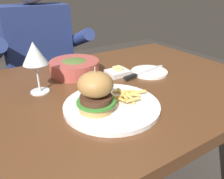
% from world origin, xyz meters
% --- Properties ---
extents(dining_table, '(1.39, 0.79, 0.74)m').
position_xyz_m(dining_table, '(0.00, 0.00, 0.65)').
color(dining_table, '#56331C').
rests_on(dining_table, ground).
extents(main_plate, '(0.29, 0.29, 0.01)m').
position_xyz_m(main_plate, '(0.03, -0.14, 0.75)').
color(main_plate, white).
rests_on(main_plate, dining_table).
extents(burger_sandwich, '(0.11, 0.11, 0.13)m').
position_xyz_m(burger_sandwich, '(-0.02, -0.14, 0.81)').
color(burger_sandwich, tan).
rests_on(burger_sandwich, main_plate).
extents(fries_pile, '(0.13, 0.10, 0.03)m').
position_xyz_m(fries_pile, '(0.09, -0.14, 0.77)').
color(fries_pile, '#EABC5B').
rests_on(fries_pile, main_plate).
extents(wine_glass, '(0.08, 0.08, 0.18)m').
position_xyz_m(wine_glass, '(-0.12, 0.08, 0.87)').
color(wine_glass, silver).
rests_on(wine_glass, dining_table).
extents(bread_plate, '(0.15, 0.15, 0.01)m').
position_xyz_m(bread_plate, '(0.32, 0.02, 0.74)').
color(bread_plate, white).
rests_on(bread_plate, dining_table).
extents(table_knife, '(0.23, 0.05, 0.01)m').
position_xyz_m(table_knife, '(0.27, 0.01, 0.75)').
color(table_knife, silver).
rests_on(table_knife, bread_plate).
extents(butter_dish, '(0.09, 0.08, 0.04)m').
position_xyz_m(butter_dish, '(0.19, 0.07, 0.75)').
color(butter_dish, white).
rests_on(butter_dish, dining_table).
extents(soup_bowl, '(0.20, 0.20, 0.06)m').
position_xyz_m(soup_bowl, '(0.05, 0.18, 0.77)').
color(soup_bowl, '#B24C42').
rests_on(soup_bowl, dining_table).
extents(diner_person, '(0.51, 0.36, 1.18)m').
position_xyz_m(diner_person, '(0.03, 0.67, 0.56)').
color(diner_person, '#282833').
rests_on(diner_person, ground).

